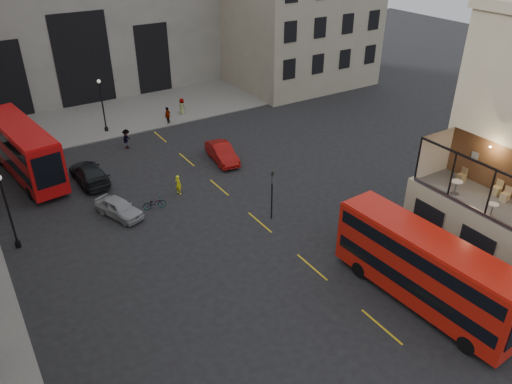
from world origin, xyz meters
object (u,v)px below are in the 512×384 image
pedestrian_b (127,139)px  street_lamp_b (103,109)px  pedestrian_c (168,116)px  bicycle (154,203)px  street_lamp_a (10,216)px  car_a (119,208)px  cyclist (178,184)px  bus_far (23,148)px  cafe_table_far (456,185)px  car_c (89,173)px  cafe_chair_c (496,190)px  car_b (222,153)px  bus_near (425,266)px  pedestrian_d (182,107)px  cafe_chair_d (461,177)px  traffic_light_near (272,189)px  cafe_chair_b (505,196)px  cafe_table_mid (493,208)px  traffic_light_far (15,152)px

pedestrian_b → street_lamp_b: bearing=47.4°
pedestrian_c → bicycle: bearing=24.3°
street_lamp_a → car_a: (6.92, 0.15, -1.71)m
street_lamp_b → cyclist: street_lamp_b is taller
street_lamp_a → pedestrian_b: (11.46, 11.19, -1.48)m
bus_far → bicycle: bearing=-56.7°
cafe_table_far → pedestrian_b: bearing=112.8°
car_c → cafe_table_far: 27.52m
street_lamp_a → cafe_chair_c: size_ratio=5.76×
car_b → bus_near: bearing=-80.8°
bus_near → pedestrian_d: (1.24, 33.99, -1.55)m
car_a → street_lamp_b: bearing=54.2°
pedestrian_d → cafe_chair_d: bearing=170.6°
bus_near → pedestrian_d: bearing=87.9°
bicycle → pedestrian_b: size_ratio=0.91×
street_lamp_a → street_lamp_b: size_ratio=1.00×
car_a → street_lamp_a: bearing=159.9°
bicycle → pedestrian_d: size_ratio=0.92×
street_lamp_a → cyclist: (11.90, 0.85, -1.60)m
traffic_light_near → cafe_table_far: (6.65, -9.47, 2.74)m
car_c → cafe_table_far: cafe_table_far is taller
traffic_light_near → bus_near: bearing=-79.3°
bus_near → cafe_chair_b: cafe_chair_b is taller
cafe_chair_d → pedestrian_c: bearing=103.9°
cafe_chair_b → bus_near: bearing=-179.2°
cafe_table_mid → cafe_chair_d: 3.97m
street_lamp_a → pedestrian_d: size_ratio=2.97×
street_lamp_a → cafe_chair_c: bearing=-34.3°
traffic_light_near → bus_far: bearing=129.5°
bus_near → cafe_chair_c: cafe_chair_c is taller
car_b → car_c: car_c is taller
car_c → cafe_table_mid: cafe_table_mid is taller
car_a → cafe_chair_d: (17.36, -14.79, 4.18)m
traffic_light_far → cyclist: (9.90, -9.15, -1.63)m
bus_near → bicycle: bus_near is taller
bicycle → cafe_chair_c: 22.95m
bus_far → cafe_table_mid: size_ratio=16.12×
street_lamp_b → pedestrian_b: street_lamp_b is taller
car_c → street_lamp_b: bearing=-116.3°
cafe_table_far → cafe_chair_d: 1.85m
pedestrian_d → bus_near: bearing=159.6°
street_lamp_a → bus_near: (18.19, -17.62, 0.06)m
pedestrian_b → cafe_chair_d: (12.82, -25.83, 3.96)m
bus_near → cafe_table_far: 5.64m
cafe_chair_b → bicycle: bearing=130.9°
car_c → cafe_table_mid: (15.76, -24.58, 4.31)m
bus_near → cyclist: size_ratio=6.93×
bus_near → car_c: 26.77m
traffic_light_near → bus_far: size_ratio=0.32×
cyclist → cafe_table_far: 20.03m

